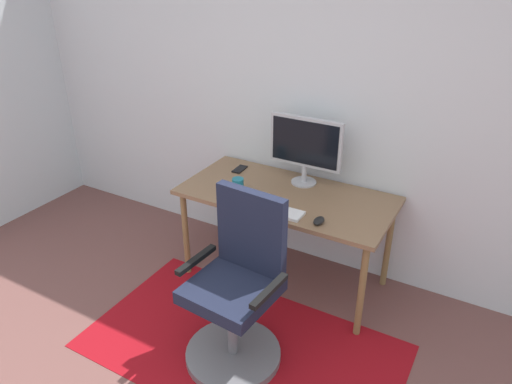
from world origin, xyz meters
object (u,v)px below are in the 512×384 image
(desk, at_px, (286,202))
(coffee_cup, at_px, (238,185))
(cell_phone, at_px, (240,169))
(monitor, at_px, (306,145))
(keyboard, at_px, (271,209))
(computer_mouse, at_px, (319,221))
(office_chair, at_px, (237,298))

(desk, bearing_deg, coffee_cup, -155.71)
(coffee_cup, bearing_deg, cell_phone, 119.36)
(monitor, height_order, coffee_cup, monitor)
(keyboard, bearing_deg, computer_mouse, 0.09)
(computer_mouse, xyz_separation_m, office_chair, (-0.26, -0.55, -0.31))
(monitor, relative_size, coffee_cup, 5.26)
(monitor, bearing_deg, computer_mouse, -56.04)
(desk, distance_m, computer_mouse, 0.44)
(keyboard, relative_size, computer_mouse, 4.13)
(desk, height_order, computer_mouse, computer_mouse)
(monitor, distance_m, office_chair, 1.18)
(coffee_cup, bearing_deg, computer_mouse, -10.08)
(computer_mouse, distance_m, office_chair, 0.68)
(coffee_cup, bearing_deg, monitor, 46.12)
(keyboard, relative_size, office_chair, 0.41)
(computer_mouse, height_order, coffee_cup, coffee_cup)
(computer_mouse, xyz_separation_m, cell_phone, (-0.83, 0.43, -0.01))
(desk, relative_size, keyboard, 3.39)
(monitor, height_order, computer_mouse, monitor)
(coffee_cup, xyz_separation_m, office_chair, (0.40, -0.67, -0.34))
(office_chair, bearing_deg, coffee_cup, 125.11)
(keyboard, height_order, cell_phone, keyboard)
(desk, xyz_separation_m, computer_mouse, (0.35, -0.25, 0.08))
(computer_mouse, bearing_deg, keyboard, -179.91)
(computer_mouse, bearing_deg, monitor, 123.96)
(keyboard, height_order, office_chair, office_chair)
(coffee_cup, distance_m, cell_phone, 0.37)
(monitor, bearing_deg, keyboard, -92.02)
(office_chair, bearing_deg, keyboard, 102.22)
(computer_mouse, bearing_deg, office_chair, -114.80)
(desk, height_order, keyboard, keyboard)
(monitor, distance_m, computer_mouse, 0.63)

